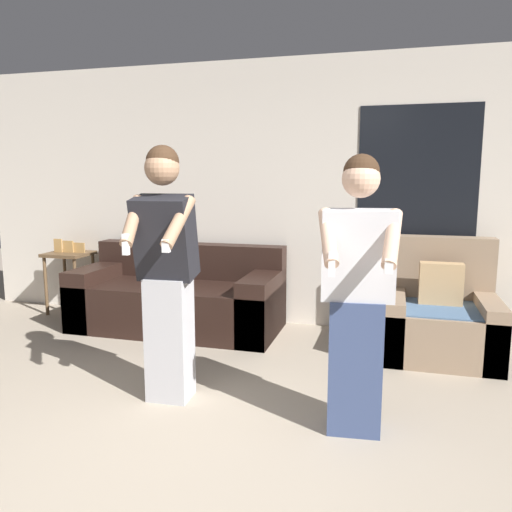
% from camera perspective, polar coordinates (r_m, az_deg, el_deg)
% --- Properties ---
extents(wall_back, '(7.00, 0.07, 2.70)m').
position_cam_1_polar(wall_back, '(5.18, 2.88, 7.06)').
color(wall_back, silver).
rests_on(wall_back, ground_plane).
extents(couch, '(2.06, 0.92, 0.83)m').
position_cam_1_polar(couch, '(5.15, -8.81, -4.87)').
color(couch, black).
rests_on(couch, ground_plane).
extents(armchair, '(0.94, 0.89, 1.00)m').
position_cam_1_polar(armchair, '(4.66, 20.17, -6.59)').
color(armchair, '#937A60').
rests_on(armchair, ground_plane).
extents(side_table, '(0.46, 0.42, 0.84)m').
position_cam_1_polar(side_table, '(6.00, -20.57, -0.69)').
color(side_table, brown).
rests_on(side_table, ground_plane).
extents(person_left, '(0.44, 0.51, 1.74)m').
position_cam_1_polar(person_left, '(3.40, -10.21, -1.78)').
color(person_left, '#B2B2B7').
rests_on(person_left, ground_plane).
extents(person_right, '(0.48, 0.49, 1.66)m').
position_cam_1_polar(person_right, '(3.00, 11.49, -4.44)').
color(person_right, '#384770').
rests_on(person_right, ground_plane).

